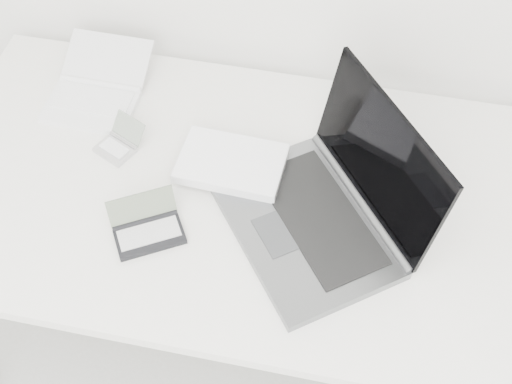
% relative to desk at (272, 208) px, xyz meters
% --- Properties ---
extents(desk, '(1.60, 0.80, 0.73)m').
position_rel_desk_xyz_m(desk, '(0.00, 0.00, 0.00)').
color(desk, white).
rests_on(desk, ground).
extents(laptop_large, '(0.60, 0.54, 0.28)m').
position_rel_desk_xyz_m(laptop_large, '(0.08, -0.02, 0.09)').
color(laptop_large, slate).
rests_on(laptop_large, desk).
extents(netbook_open_white, '(0.22, 0.28, 0.07)m').
position_rel_desk_xyz_m(netbook_open_white, '(-0.50, 0.22, 0.06)').
color(netbook_open_white, white).
rests_on(netbook_open_white, desk).
extents(pda_silver, '(0.12, 0.13, 0.06)m').
position_rel_desk_xyz_m(pda_silver, '(-0.39, 0.07, 0.06)').
color(pda_silver, silver).
rests_on(pda_silver, desk).
extents(palmtop_charcoal, '(0.18, 0.17, 0.08)m').
position_rel_desk_xyz_m(palmtop_charcoal, '(-0.25, -0.15, 0.06)').
color(palmtop_charcoal, black).
rests_on(palmtop_charcoal, desk).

